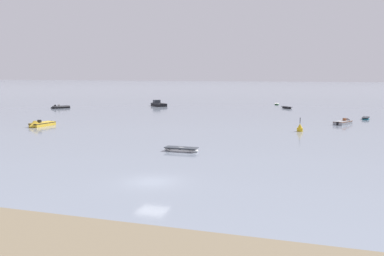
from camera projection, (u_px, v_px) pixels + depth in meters
name	position (u px, v px, depth m)	size (l,w,h in m)	color
ground_plane	(152.00, 182.00, 35.41)	(800.00, 800.00, 0.00)	gray
rowboat_moored_0	(287.00, 108.00, 107.80)	(3.37, 3.83, 0.60)	black
motorboat_moored_0	(345.00, 123.00, 75.07)	(3.57, 4.94, 1.62)	gray
motorboat_moored_1	(39.00, 125.00, 71.32)	(2.42, 5.34, 1.77)	gold
rowboat_moored_2	(366.00, 119.00, 82.43)	(1.82, 3.82, 0.58)	#197084
rowboat_moored_6	(181.00, 150.00, 49.03)	(4.10, 1.45, 0.64)	white
motorboat_moored_2	(157.00, 105.00, 115.60)	(6.16, 5.76, 2.39)	black
motorboat_moored_3	(59.00, 107.00, 107.77)	(4.27, 4.64, 1.61)	black
rowboat_moored_8	(277.00, 104.00, 120.32)	(1.34, 3.24, 0.50)	#23602D
channel_buoy	(300.00, 128.00, 65.53)	(0.90, 0.90, 2.30)	gold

